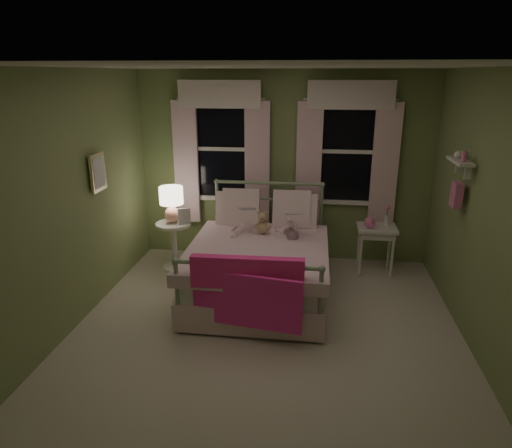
# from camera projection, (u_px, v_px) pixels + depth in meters

# --- Properties ---
(room_shell) EXTENTS (4.20, 4.20, 4.20)m
(room_shell) POSITION_uv_depth(u_px,v_px,m) (267.00, 212.00, 4.30)
(room_shell) COLOR beige
(room_shell) RESTS_ON ground
(bed) EXTENTS (1.58, 2.04, 1.18)m
(bed) POSITION_uv_depth(u_px,v_px,m) (260.00, 264.00, 5.43)
(bed) COLOR white
(bed) RESTS_ON ground
(pink_throw) EXTENTS (1.10, 0.24, 0.71)m
(pink_throw) POSITION_uv_depth(u_px,v_px,m) (247.00, 284.00, 4.39)
(pink_throw) COLOR #FC318F
(pink_throw) RESTS_ON bed
(child_left) EXTENTS (0.29, 0.22, 0.73)m
(child_left) POSITION_uv_depth(u_px,v_px,m) (242.00, 209.00, 5.69)
(child_left) COLOR #F7D1DD
(child_left) RESTS_ON bed
(child_right) EXTENTS (0.40, 0.35, 0.69)m
(child_right) POSITION_uv_depth(u_px,v_px,m) (287.00, 212.00, 5.62)
(child_right) COLOR #F7D1DD
(child_right) RESTS_ON bed
(book_left) EXTENTS (0.21, 0.13, 0.26)m
(book_left) POSITION_uv_depth(u_px,v_px,m) (238.00, 212.00, 5.44)
(book_left) COLOR beige
(book_left) RESTS_ON child_left
(book_right) EXTENTS (0.21, 0.14, 0.26)m
(book_right) POSITION_uv_depth(u_px,v_px,m) (285.00, 218.00, 5.39)
(book_right) COLOR beige
(book_right) RESTS_ON child_right
(teddy_bear) EXTENTS (0.22, 0.17, 0.30)m
(teddy_bear) POSITION_uv_depth(u_px,v_px,m) (263.00, 224.00, 5.55)
(teddy_bear) COLOR tan
(teddy_bear) RESTS_ON bed
(nightstand_left) EXTENTS (0.46, 0.46, 0.65)m
(nightstand_left) POSITION_uv_depth(u_px,v_px,m) (174.00, 239.00, 6.13)
(nightstand_left) COLOR white
(nightstand_left) RESTS_ON ground
(table_lamp) EXTENTS (0.31, 0.31, 0.48)m
(table_lamp) POSITION_uv_depth(u_px,v_px,m) (171.00, 201.00, 5.96)
(table_lamp) COLOR #F8A792
(table_lamp) RESTS_ON nightstand_left
(book_nightstand) EXTENTS (0.24, 0.27, 0.02)m
(book_nightstand) POSITION_uv_depth(u_px,v_px,m) (178.00, 225.00, 5.97)
(book_nightstand) COLOR beige
(book_nightstand) RESTS_ON nightstand_left
(nightstand_right) EXTENTS (0.50, 0.40, 0.64)m
(nightstand_right) POSITION_uv_depth(u_px,v_px,m) (376.00, 234.00, 5.94)
(nightstand_right) COLOR white
(nightstand_right) RESTS_ON ground
(pink_toy) EXTENTS (0.14, 0.18, 0.14)m
(pink_toy) POSITION_uv_depth(u_px,v_px,m) (370.00, 222.00, 5.90)
(pink_toy) COLOR pink
(pink_toy) RESTS_ON nightstand_right
(bud_vase) EXTENTS (0.06, 0.06, 0.28)m
(bud_vase) POSITION_uv_depth(u_px,v_px,m) (387.00, 216.00, 5.90)
(bud_vase) COLOR white
(bud_vase) RESTS_ON nightstand_right
(window_left) EXTENTS (1.34, 0.13, 1.96)m
(window_left) POSITION_uv_depth(u_px,v_px,m) (221.00, 144.00, 6.22)
(window_left) COLOR black
(window_left) RESTS_ON room_shell
(window_right) EXTENTS (1.34, 0.13, 1.96)m
(window_right) POSITION_uv_depth(u_px,v_px,m) (348.00, 147.00, 6.01)
(window_right) COLOR black
(window_right) RESTS_ON room_shell
(wall_shelf) EXTENTS (0.15, 0.50, 0.60)m
(wall_shelf) POSITION_uv_depth(u_px,v_px,m) (459.00, 178.00, 4.66)
(wall_shelf) COLOR white
(wall_shelf) RESTS_ON room_shell
(framed_picture) EXTENTS (0.03, 0.32, 0.42)m
(framed_picture) POSITION_uv_depth(u_px,v_px,m) (98.00, 172.00, 5.05)
(framed_picture) COLOR beige
(framed_picture) RESTS_ON room_shell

